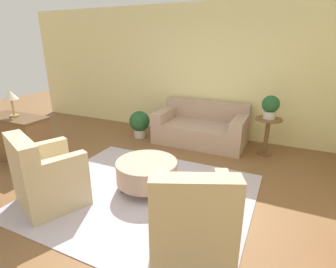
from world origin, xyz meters
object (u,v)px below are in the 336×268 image
(couch, at_px, (201,128))
(side_table, at_px, (267,131))
(potted_plant_floor, at_px, (140,123))
(armchair_left, at_px, (46,178))
(armchair_right, at_px, (192,220))
(ottoman_table, at_px, (147,171))
(table_lamp, at_px, (11,97))
(potted_plant_on_side_table, at_px, (271,106))
(dresser, at_px, (19,137))

(couch, distance_m, side_table, 1.33)
(potted_plant_floor, bearing_deg, side_table, 4.15)
(armchair_left, relative_size, armchair_right, 1.00)
(side_table, xyz_separation_m, potted_plant_floor, (-2.64, -0.19, -0.13))
(armchair_left, bearing_deg, ottoman_table, 41.64)
(potted_plant_floor, relative_size, table_lamp, 1.31)
(potted_plant_floor, distance_m, table_lamp, 2.47)
(couch, xyz_separation_m, armchair_left, (-1.08, -3.02, 0.08))
(potted_plant_on_side_table, bearing_deg, potted_plant_floor, -175.85)
(couch, height_order, table_lamp, table_lamp)
(side_table, distance_m, dresser, 4.50)
(armchair_right, xyz_separation_m, potted_plant_on_side_table, (0.41, 2.90, 0.56))
(armchair_left, height_order, potted_plant_on_side_table, potted_plant_on_side_table)
(armchair_right, relative_size, potted_plant_on_side_table, 2.41)
(armchair_right, height_order, side_table, armchair_right)
(potted_plant_on_side_table, relative_size, potted_plant_floor, 0.71)
(armchair_left, relative_size, potted_plant_floor, 1.70)
(ottoman_table, height_order, potted_plant_floor, potted_plant_floor)
(potted_plant_on_side_table, bearing_deg, table_lamp, -152.20)
(couch, distance_m, table_lamp, 3.57)
(armchair_left, height_order, armchair_right, same)
(armchair_right, xyz_separation_m, ottoman_table, (-1.00, 0.87, -0.10))
(side_table, height_order, potted_plant_on_side_table, potted_plant_on_side_table)
(couch, height_order, side_table, couch)
(ottoman_table, distance_m, potted_plant_floor, 2.21)
(ottoman_table, relative_size, potted_plant_on_side_table, 2.07)
(dresser, relative_size, table_lamp, 2.53)
(armchair_left, xyz_separation_m, dresser, (-1.59, 0.80, 0.04))
(couch, distance_m, armchair_right, 3.15)
(side_table, xyz_separation_m, dresser, (-3.98, -2.10, -0.05))
(ottoman_table, distance_m, side_table, 2.48)
(armchair_left, relative_size, side_table, 1.43)
(couch, xyz_separation_m, dresser, (-2.67, -2.21, 0.12))
(dresser, height_order, potted_plant_floor, dresser)
(ottoman_table, xyz_separation_m, potted_plant_on_side_table, (1.41, 2.03, 0.66))
(couch, bearing_deg, side_table, -4.97)
(potted_plant_floor, height_order, table_lamp, table_lamp)
(ottoman_table, bearing_deg, couch, 87.25)
(armchair_left, distance_m, armchair_right, 1.98)
(armchair_left, distance_m, potted_plant_floor, 2.72)
(ottoman_table, height_order, dresser, dresser)
(dresser, xyz_separation_m, potted_plant_floor, (1.35, 1.91, -0.08))
(armchair_right, bearing_deg, potted_plant_on_side_table, 81.98)
(dresser, bearing_deg, side_table, 27.80)
(couch, distance_m, dresser, 3.47)
(couch, distance_m, ottoman_table, 2.15)
(side_table, bearing_deg, armchair_left, -129.50)
(side_table, relative_size, dresser, 0.62)
(couch, height_order, potted_plant_floor, couch)
(couch, relative_size, potted_plant_on_side_table, 4.38)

